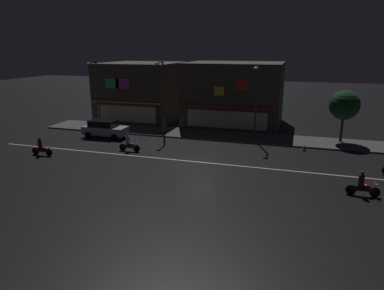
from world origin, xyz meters
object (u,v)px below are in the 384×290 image
at_px(streetlamp_west, 97,89).
at_px(traffic_cone, 304,148).
at_px(parked_car_near_kerb, 105,128).
at_px(motorcycle_lead, 41,148).
at_px(pedestrian_on_sidewalk, 164,124).
at_px(streetlamp_east, 256,97).
at_px(motorcycle_following, 129,144).
at_px(streetlamp_mid, 163,92).
at_px(motorcycle_opposite_lane, 362,186).

distance_m(streetlamp_west, traffic_cone, 22.04).
xyz_separation_m(parked_car_near_kerb, motorcycle_lead, (-1.84, -6.80, -0.24)).
distance_m(pedestrian_on_sidewalk, motorcycle_lead, 12.10).
relative_size(streetlamp_east, parked_car_near_kerb, 1.58).
height_order(motorcycle_lead, motorcycle_following, same).
distance_m(motorcycle_lead, motorcycle_following, 7.01).
distance_m(streetlamp_mid, pedestrian_on_sidewalk, 3.44).
xyz_separation_m(pedestrian_on_sidewalk, motorcycle_opposite_lane, (16.94, -11.23, -0.31)).
bearing_deg(pedestrian_on_sidewalk, motorcycle_lead, -139.21).
relative_size(pedestrian_on_sidewalk, motorcycle_opposite_lane, 0.92).
height_order(streetlamp_mid, streetlamp_east, streetlamp_mid).
bearing_deg(traffic_cone, streetlamp_mid, 171.78).
height_order(parked_car_near_kerb, motorcycle_opposite_lane, parked_car_near_kerb).
relative_size(parked_car_near_kerb, motorcycle_following, 2.26).
bearing_deg(parked_car_near_kerb, streetlamp_east, -168.77).
height_order(pedestrian_on_sidewalk, motorcycle_following, pedestrian_on_sidewalk).
bearing_deg(streetlamp_mid, streetlamp_west, 173.21).
xyz_separation_m(streetlamp_west, motorcycle_following, (7.29, -7.27, -3.62)).
bearing_deg(streetlamp_east, traffic_cone, -25.32).
relative_size(streetlamp_mid, motorcycle_opposite_lane, 3.73).
relative_size(pedestrian_on_sidewalk, motorcycle_following, 0.92).
height_order(pedestrian_on_sidewalk, motorcycle_lead, pedestrian_on_sidewalk).
relative_size(streetlamp_west, streetlamp_mid, 0.98).
height_order(pedestrian_on_sidewalk, motorcycle_opposite_lane, pedestrian_on_sidewalk).
xyz_separation_m(streetlamp_east, pedestrian_on_sidewalk, (-9.25, 0.44, -3.22)).
relative_size(streetlamp_east, motorcycle_opposite_lane, 3.58).
bearing_deg(streetlamp_east, motorcycle_following, -146.21).
bearing_deg(pedestrian_on_sidewalk, traffic_cone, -25.97).
bearing_deg(traffic_cone, motorcycle_opposite_lane, -69.76).
distance_m(streetlamp_east, motorcycle_opposite_lane, 13.71).
bearing_deg(streetlamp_mid, traffic_cone, -8.22).
distance_m(streetlamp_west, streetlamp_east, 17.01).
height_order(parked_car_near_kerb, motorcycle_following, parked_car_near_kerb).
distance_m(parked_car_near_kerb, motorcycle_following, 5.77).
xyz_separation_m(parked_car_near_kerb, motorcycle_following, (4.43, -3.68, -0.24)).
distance_m(parked_car_near_kerb, motorcycle_opposite_lane, 23.24).
bearing_deg(parked_car_near_kerb, motorcycle_following, 140.28).
relative_size(parked_car_near_kerb, traffic_cone, 7.82).
height_order(streetlamp_west, traffic_cone, streetlamp_west).
distance_m(streetlamp_east, parked_car_near_kerb, 14.79).
bearing_deg(motorcycle_lead, motorcycle_following, -151.24).
bearing_deg(pedestrian_on_sidewalk, parked_car_near_kerb, -161.78).
bearing_deg(motorcycle_following, streetlamp_west, 138.94).
xyz_separation_m(motorcycle_following, traffic_cone, (14.19, 4.37, -0.36)).
relative_size(streetlamp_mid, pedestrian_on_sidewalk, 4.06).
bearing_deg(streetlamp_west, pedestrian_on_sidewalk, -2.50).
height_order(streetlamp_west, motorcycle_opposite_lane, streetlamp_west).
bearing_deg(traffic_cone, streetlamp_east, 154.68).
distance_m(streetlamp_mid, streetlamp_east, 9.07).
distance_m(streetlamp_mid, motorcycle_following, 7.35).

